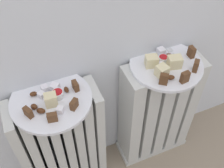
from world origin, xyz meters
TOP-DOWN VIEW (x-y plane):
  - radiator_left at (-0.21, 0.28)m, footprint 0.33×0.13m
  - radiator_right at (0.21, 0.28)m, footprint 0.33×0.13m
  - plate_left at (-0.21, 0.28)m, footprint 0.27×0.27m
  - plate_right at (0.21, 0.28)m, footprint 0.27×0.27m
  - dark_cake_slice_left_0 at (-0.29, 0.24)m, footprint 0.03×0.03m
  - dark_cake_slice_left_1 at (-0.23, 0.19)m, footprint 0.03×0.02m
  - dark_cake_slice_left_2 at (-0.15, 0.22)m, footprint 0.03×0.03m
  - dark_cake_slice_left_3 at (-0.13, 0.29)m, footprint 0.02×0.03m
  - marble_cake_slice_left_0 at (-0.22, 0.26)m, footprint 0.04×0.04m
  - turkish_delight_left_0 at (-0.20, 0.21)m, footprint 0.03×0.03m
  - turkish_delight_left_1 at (-0.19, 0.31)m, footprint 0.04×0.04m
  - turkish_delight_left_2 at (-0.24, 0.30)m, footprint 0.03×0.03m
  - turkish_delight_left_3 at (-0.22, 0.32)m, footprint 0.02×0.02m
  - medjool_date_left_0 at (-0.26, 0.31)m, footprint 0.02×0.02m
  - medjool_date_left_1 at (-0.27, 0.26)m, footprint 0.03×0.03m
  - medjool_date_left_2 at (-0.16, 0.29)m, footprint 0.02×0.03m
  - medjool_date_left_3 at (-0.26, 0.24)m, footprint 0.03×0.03m
  - jam_bowl_left at (-0.19, 0.28)m, footprint 0.04×0.04m
  - dark_cake_slice_right_0 at (0.15, 0.20)m, footprint 0.03×0.03m
  - dark_cake_slice_right_1 at (0.22, 0.18)m, footprint 0.03×0.02m
  - dark_cake_slice_right_2 at (0.29, 0.21)m, footprint 0.03×0.03m
  - dark_cake_slice_right_3 at (0.32, 0.28)m, footprint 0.02×0.03m
  - marble_cake_slice_right_0 at (0.17, 0.23)m, footprint 0.05×0.04m
  - marble_cake_slice_right_1 at (0.16, 0.29)m, footprint 0.05×0.05m
  - marble_cake_slice_right_2 at (0.23, 0.26)m, footprint 0.06×0.05m
  - turkish_delight_right_0 at (0.19, 0.28)m, footprint 0.02×0.02m
  - turkish_delight_right_1 at (0.22, 0.33)m, footprint 0.03×0.03m
  - medjool_date_right_0 at (0.24, 0.31)m, footprint 0.03×0.02m
  - medjool_date_right_1 at (0.19, 0.21)m, footprint 0.03×0.03m
  - jam_bowl_right at (0.21, 0.29)m, footprint 0.04×0.04m
  - fork at (0.26, 0.31)m, footprint 0.02×0.09m

SIDE VIEW (x-z plane):
  - radiator_left at x=-0.21m, z-range 0.00..0.55m
  - radiator_right at x=0.21m, z-range 0.00..0.55m
  - plate_left at x=-0.21m, z-range 0.56..0.57m
  - plate_right at x=0.21m, z-range 0.56..0.57m
  - fork at x=0.26m, z-range 0.57..0.57m
  - medjool_date_left_2 at x=-0.16m, z-range 0.57..0.58m
  - medjool_date_right_1 at x=0.19m, z-range 0.57..0.58m
  - medjool_date_right_0 at x=0.24m, z-range 0.57..0.58m
  - medjool_date_left_0 at x=-0.26m, z-range 0.57..0.58m
  - medjool_date_left_1 at x=-0.27m, z-range 0.57..0.59m
  - medjool_date_left_3 at x=-0.26m, z-range 0.57..0.59m
  - turkish_delight_right_0 at x=0.19m, z-range 0.57..0.59m
  - turkish_delight_left_2 at x=-0.24m, z-range 0.57..0.59m
  - turkish_delight_left_0 at x=-0.20m, z-range 0.57..0.59m
  - turkish_delight_left_3 at x=-0.22m, z-range 0.57..0.59m
  - turkish_delight_left_1 at x=-0.19m, z-range 0.57..0.59m
  - turkish_delight_right_1 at x=0.22m, z-range 0.57..0.59m
  - jam_bowl_right at x=0.21m, z-range 0.57..0.59m
  - jam_bowl_left at x=-0.19m, z-range 0.57..0.59m
  - dark_cake_slice_left_0 at x=-0.29m, z-range 0.57..0.60m
  - dark_cake_slice_left_1 at x=-0.23m, z-range 0.57..0.60m
  - dark_cake_slice_left_2 at x=-0.15m, z-range 0.57..0.60m
  - dark_cake_slice_left_3 at x=-0.13m, z-range 0.57..0.60m
  - marble_cake_slice_right_0 at x=0.17m, z-range 0.57..0.61m
  - marble_cake_slice_right_1 at x=0.16m, z-range 0.57..0.61m
  - dark_cake_slice_right_0 at x=0.15m, z-range 0.57..0.61m
  - dark_cake_slice_right_1 at x=0.22m, z-range 0.57..0.61m
  - dark_cake_slice_right_2 at x=0.29m, z-range 0.57..0.61m
  - dark_cake_slice_right_3 at x=0.32m, z-range 0.57..0.61m
  - marble_cake_slice_right_2 at x=0.23m, z-range 0.57..0.61m
  - marble_cake_slice_left_0 at x=-0.22m, z-range 0.57..0.61m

